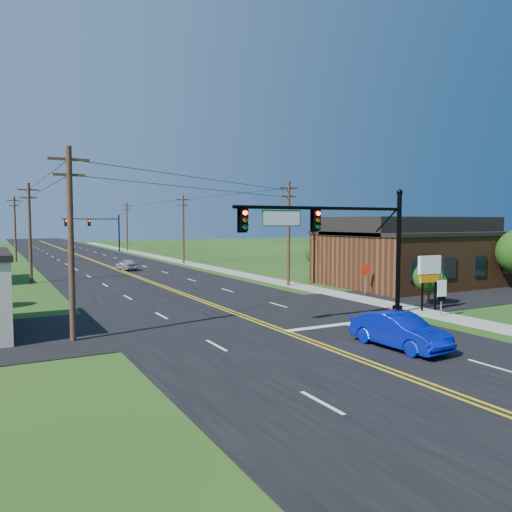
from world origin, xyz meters
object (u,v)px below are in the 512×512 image
signal_mast_far (95,227)px  stop_sign (365,273)px  signal_mast_main (339,236)px  blue_car (399,331)px  route_sign (442,292)px

signal_mast_far → stop_sign: signal_mast_far is taller
signal_mast_main → signal_mast_far: (0.10, 72.00, -0.20)m
blue_car → stop_sign: stop_sign is taller
route_sign → signal_mast_far: bearing=103.0°
signal_mast_main → blue_car: 7.52m
route_sign → stop_sign: (1.83, 8.79, 0.23)m
route_sign → stop_sign: bearing=86.8°
signal_mast_far → blue_car: signal_mast_far is taller
route_sign → blue_car: bearing=-141.9°
signal_mast_main → blue_car: bearing=-103.3°
stop_sign → blue_car: bearing=-112.8°
blue_car → route_sign: bearing=26.5°
blue_car → route_sign: route_sign is taller
stop_sign → route_sign: bearing=-89.1°
signal_mast_main → signal_mast_far: same height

